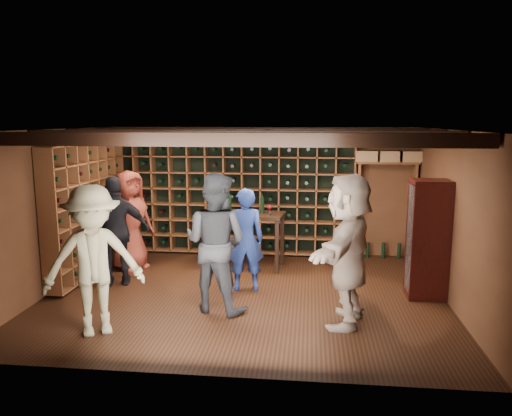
# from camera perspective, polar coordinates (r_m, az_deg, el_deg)

# --- Properties ---
(ground) EXTENTS (6.00, 6.00, 0.00)m
(ground) POSITION_cam_1_polar(r_m,az_deg,el_deg) (7.77, -1.28, -9.82)
(ground) COLOR black
(ground) RESTS_ON ground
(room_shell) EXTENTS (6.00, 6.00, 6.00)m
(room_shell) POSITION_cam_1_polar(r_m,az_deg,el_deg) (7.36, -1.30, 8.32)
(room_shell) COLOR #52301C
(room_shell) RESTS_ON ground
(wine_rack_back) EXTENTS (4.65, 0.30, 2.20)m
(wine_rack_back) POSITION_cam_1_polar(r_m,az_deg,el_deg) (9.81, -2.57, 1.29)
(wine_rack_back) COLOR brown
(wine_rack_back) RESTS_ON ground
(wine_rack_left) EXTENTS (0.30, 2.65, 2.20)m
(wine_rack_left) POSITION_cam_1_polar(r_m,az_deg,el_deg) (9.04, -18.67, 0.02)
(wine_rack_left) COLOR brown
(wine_rack_left) RESTS_ON ground
(crate_shelf) EXTENTS (1.20, 0.32, 2.07)m
(crate_shelf) POSITION_cam_1_polar(r_m,az_deg,el_deg) (9.73, 14.76, 3.39)
(crate_shelf) COLOR brown
(crate_shelf) RESTS_ON ground
(display_cabinet) EXTENTS (0.55, 0.50, 1.75)m
(display_cabinet) POSITION_cam_1_polar(r_m,az_deg,el_deg) (7.86, 18.98, -3.65)
(display_cabinet) COLOR black
(display_cabinet) RESTS_ON ground
(man_blue_shirt) EXTENTS (0.66, 0.50, 1.62)m
(man_blue_shirt) POSITION_cam_1_polar(r_m,az_deg,el_deg) (7.75, -1.26, -3.64)
(man_blue_shirt) COLOR navy
(man_blue_shirt) RESTS_ON ground
(man_grey_suit) EXTENTS (1.12, 0.99, 1.93)m
(man_grey_suit) POSITION_cam_1_polar(r_m,az_deg,el_deg) (6.93, -4.64, -3.98)
(man_grey_suit) COLOR black
(man_grey_suit) RESTS_ON ground
(guest_red_floral) EXTENTS (0.96, 1.03, 1.78)m
(guest_red_floral) POSITION_cam_1_polar(r_m,az_deg,el_deg) (9.09, -14.17, -1.38)
(guest_red_floral) COLOR maroon
(guest_red_floral) RESTS_ON ground
(guest_woman_black) EXTENTS (1.12, 0.73, 1.77)m
(guest_woman_black) POSITION_cam_1_polar(r_m,az_deg,el_deg) (8.28, -15.67, -2.57)
(guest_woman_black) COLOR black
(guest_woman_black) RESTS_ON ground
(guest_khaki) EXTENTS (1.40, 1.19, 1.88)m
(guest_khaki) POSITION_cam_1_polar(r_m,az_deg,el_deg) (6.46, -18.08, -5.76)
(guest_khaki) COLOR #827B5A
(guest_khaki) RESTS_ON ground
(guest_beige) EXTENTS (1.04, 1.93, 1.98)m
(guest_beige) POSITION_cam_1_polar(r_m,az_deg,el_deg) (6.55, 10.46, -4.72)
(guest_beige) COLOR gray
(guest_beige) RESTS_ON ground
(tasting_table) EXTENTS (1.39, 0.80, 1.28)m
(tasting_table) POSITION_cam_1_polar(r_m,az_deg,el_deg) (8.95, -1.10, -1.37)
(tasting_table) COLOR black
(tasting_table) RESTS_ON ground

